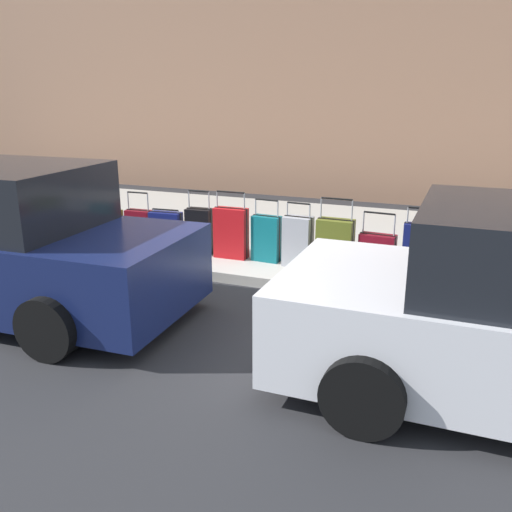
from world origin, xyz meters
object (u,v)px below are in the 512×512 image
at_px(suitcase_olive_10, 111,227).
at_px(suitcase_maroon_2, 377,255).
at_px(suitcase_black_0, 466,258).
at_px(suitcase_navy_8, 166,232).
at_px(fire_hydrant, 76,214).
at_px(suitcase_teal_5, 266,238).
at_px(bollard_post, 43,212).
at_px(suitcase_olive_3, 335,245).
at_px(suitcase_black_7, 200,231).
at_px(suitcase_silver_4, 298,241).
at_px(suitcase_maroon_9, 140,228).
at_px(suitcase_navy_1, 421,253).
at_px(suitcase_red_6, 231,233).

bearing_deg(suitcase_olive_10, suitcase_maroon_2, -179.42).
xyz_separation_m(suitcase_black_0, suitcase_navy_8, (4.23, -0.02, -0.07)).
height_order(suitcase_olive_10, fire_hydrant, suitcase_olive_10).
relative_size(suitcase_teal_5, bollard_post, 1.00).
height_order(suitcase_black_0, suitcase_olive_3, suitcase_olive_3).
xyz_separation_m(suitcase_olive_3, suitcase_teal_5, (1.01, -0.07, -0.02)).
bearing_deg(suitcase_black_7, suitcase_black_0, 178.36).
bearing_deg(suitcase_olive_10, fire_hydrant, -2.53).
xyz_separation_m(suitcase_black_0, suitcase_olive_10, (5.23, -0.01, -0.09)).
bearing_deg(suitcase_teal_5, suitcase_silver_4, 172.79).
relative_size(suitcase_navy_8, suitcase_maroon_9, 0.76).
bearing_deg(suitcase_navy_8, suitcase_teal_5, -176.41).
xyz_separation_m(suitcase_maroon_9, bollard_post, (1.68, 0.22, 0.16)).
xyz_separation_m(suitcase_black_0, suitcase_maroon_9, (4.76, -0.11, -0.08)).
distance_m(suitcase_black_0, fire_hydrant, 5.91).
xyz_separation_m(suitcase_black_0, fire_hydrant, (5.91, -0.04, 0.07)).
bearing_deg(bollard_post, suitcase_navy_1, -178.48).
bearing_deg(fire_hydrant, suitcase_black_7, -178.31).
relative_size(suitcase_silver_4, fire_hydrant, 1.08).
distance_m(suitcase_maroon_9, suitcase_olive_10, 0.48).
xyz_separation_m(suitcase_olive_3, suitcase_navy_8, (2.58, 0.03, -0.05)).
distance_m(suitcase_maroon_2, suitcase_olive_3, 0.57).
distance_m(suitcase_silver_4, suitcase_maroon_9, 2.59).
xyz_separation_m(suitcase_navy_1, suitcase_navy_8, (3.70, 0.03, -0.07)).
bearing_deg(bollard_post, suitcase_maroon_2, -178.27).
distance_m(suitcase_black_0, suitcase_olive_3, 1.65).
bearing_deg(suitcase_red_6, suitcase_maroon_9, -1.16).
xyz_separation_m(suitcase_olive_3, fire_hydrant, (4.26, 0.01, 0.08)).
distance_m(suitcase_maroon_2, fire_hydrant, 4.82).
distance_m(suitcase_black_0, suitcase_navy_8, 4.23).
bearing_deg(suitcase_black_7, suitcase_olive_3, 178.43).
height_order(suitcase_maroon_2, suitcase_teal_5, suitcase_teal_5).
xyz_separation_m(suitcase_black_0, bollard_post, (6.44, 0.11, 0.08)).
height_order(suitcase_teal_5, suitcase_olive_10, suitcase_teal_5).
bearing_deg(suitcase_red_6, suitcase_navy_1, 179.36).
relative_size(suitcase_black_0, suitcase_red_6, 1.00).
relative_size(suitcase_navy_1, suitcase_navy_8, 1.46).
bearing_deg(suitcase_olive_3, suitcase_navy_1, 179.88).
relative_size(suitcase_navy_1, suitcase_maroon_2, 1.13).
bearing_deg(suitcase_red_6, suitcase_black_7, -3.19).
xyz_separation_m(suitcase_navy_1, suitcase_teal_5, (2.12, -0.07, -0.04)).
relative_size(suitcase_olive_3, suitcase_maroon_9, 1.16).
height_order(suitcase_black_0, suitcase_teal_5, suitcase_black_0).
bearing_deg(suitcase_teal_5, suitcase_black_0, 177.48).
height_order(suitcase_maroon_2, suitcase_olive_3, suitcase_olive_3).
xyz_separation_m(suitcase_maroon_2, suitcase_maroon_9, (3.67, -0.06, 0.01)).
distance_m(suitcase_maroon_2, suitcase_black_7, 2.62).
bearing_deg(suitcase_black_7, suitcase_olive_10, 3.58).
xyz_separation_m(suitcase_maroon_2, suitcase_silver_4, (1.08, -0.00, 0.07)).
distance_m(suitcase_maroon_2, suitcase_red_6, 2.10).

